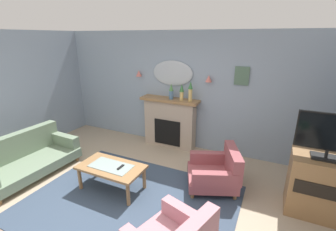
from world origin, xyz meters
The scene contains 17 objects.
floor centered at (0.00, 0.00, -0.05)m, with size 7.27×6.05×0.10m, color tan.
wall_back centered at (0.00, 2.58, 1.31)m, with size 7.27×0.10×2.62m, color #8C9EB2.
patterned_rug centered at (0.00, 0.20, 0.01)m, with size 3.20×2.40×0.01m, color #38475B.
fireplace centered at (-0.31, 2.35, 0.57)m, with size 1.36×0.36×1.16m.
mantel_vase_centre centered at (-0.26, 2.33, 1.34)m, with size 0.10×0.10×0.35m.
mantel_vase_left centered at (-0.01, 2.33, 1.35)m, with size 0.10×0.10×0.35m.
mantel_vase_right centered at (0.19, 2.33, 1.40)m, with size 0.10×0.10×0.43m.
wall_mirror centered at (-0.31, 2.50, 1.71)m, with size 0.96×0.06×0.56m, color #B2BCC6.
wall_sconce_left centered at (-1.16, 2.45, 1.66)m, with size 0.14×0.14×0.14m, color #D17066.
wall_sconce_right centered at (0.54, 2.45, 1.66)m, with size 0.14×0.14×0.14m, color #D17066.
framed_picture centered at (1.19, 2.51, 1.75)m, with size 0.28×0.03×0.36m, color #4C6B56.
coffee_table centered at (-0.48, 0.39, 0.38)m, with size 1.10×0.60×0.45m.
tv_remote centered at (-0.29, 0.41, 0.45)m, with size 0.04×0.16×0.02m, color black.
floral_couch centered at (-2.25, 0.09, 0.32)m, with size 0.93×1.75×0.76m.
armchair_by_coffee_table centered at (1.12, 1.21, 0.31)m, with size 1.06×1.05×0.71m.
tv_cabinet centered at (2.59, 1.22, 0.45)m, with size 0.80×0.57×0.90m.
tv_flatscreen centered at (2.59, 1.20, 1.25)m, with size 0.84×0.24×0.65m.
Camera 1 is at (1.86, -2.33, 2.50)m, focal length 25.19 mm.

